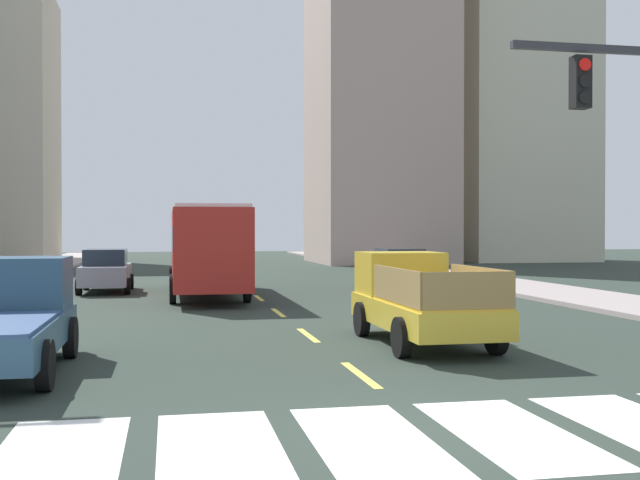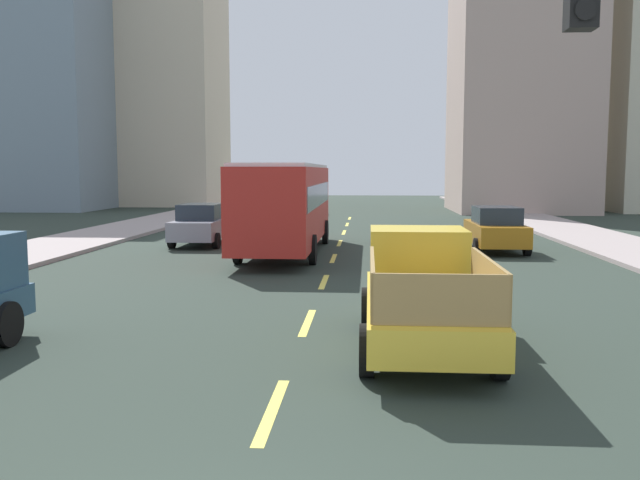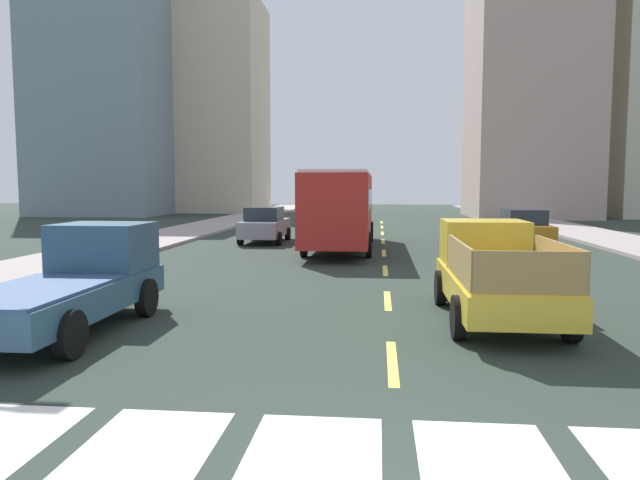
{
  "view_description": "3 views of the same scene",
  "coord_description": "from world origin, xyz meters",
  "px_view_note": "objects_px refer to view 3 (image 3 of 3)",
  "views": [
    {
      "loc": [
        -3.22,
        -8.69,
        2.49
      ],
      "look_at": [
        1.79,
        16.56,
        2.15
      ],
      "focal_mm": 42.87,
      "sensor_mm": 36.0,
      "label": 1
    },
    {
      "loc": [
        1.22,
        -4.25,
        3.08
      ],
      "look_at": [
        -0.1,
        13.84,
        1.19
      ],
      "focal_mm": 37.31,
      "sensor_mm": 36.0,
      "label": 2
    },
    {
      "loc": [
        -0.24,
        -5.11,
        2.77
      ],
      "look_at": [
        -2.3,
        15.64,
        0.82
      ],
      "focal_mm": 33.13,
      "sensor_mm": 36.0,
      "label": 3
    }
  ],
  "objects_px": {
    "sedan_far": "(265,225)",
    "pickup_stakebed": "(493,272)",
    "sedan_mid": "(523,229)",
    "city_bus": "(341,204)",
    "pickup_dark": "(76,281)"
  },
  "relations": [
    {
      "from": "sedan_far",
      "to": "pickup_stakebed",
      "type": "bearing_deg",
      "value": -65.06
    },
    {
      "from": "pickup_stakebed",
      "to": "sedan_mid",
      "type": "distance_m",
      "value": 14.58
    },
    {
      "from": "pickup_stakebed",
      "to": "city_bus",
      "type": "bearing_deg",
      "value": 108.34
    },
    {
      "from": "sedan_far",
      "to": "sedan_mid",
      "type": "bearing_deg",
      "value": -8.72
    },
    {
      "from": "city_bus",
      "to": "sedan_far",
      "type": "xyz_separation_m",
      "value": [
        -3.85,
        2.55,
        -1.09
      ]
    },
    {
      "from": "pickup_dark",
      "to": "city_bus",
      "type": "relative_size",
      "value": 0.48
    },
    {
      "from": "pickup_stakebed",
      "to": "sedan_mid",
      "type": "bearing_deg",
      "value": 75.37
    },
    {
      "from": "pickup_dark",
      "to": "sedan_mid",
      "type": "bearing_deg",
      "value": 51.0
    },
    {
      "from": "pickup_stakebed",
      "to": "sedan_mid",
      "type": "xyz_separation_m",
      "value": [
        3.9,
        14.04,
        -0.08
      ]
    },
    {
      "from": "pickup_stakebed",
      "to": "pickup_dark",
      "type": "distance_m",
      "value": 8.47
    },
    {
      "from": "city_bus",
      "to": "sedan_mid",
      "type": "bearing_deg",
      "value": 6.53
    },
    {
      "from": "pickup_dark",
      "to": "city_bus",
      "type": "height_order",
      "value": "city_bus"
    },
    {
      "from": "pickup_stakebed",
      "to": "sedan_far",
      "type": "xyz_separation_m",
      "value": [
        -7.88,
        15.4,
        -0.08
      ]
    },
    {
      "from": "pickup_dark",
      "to": "sedan_far",
      "type": "xyz_separation_m",
      "value": [
        0.39,
        17.21,
        -0.06
      ]
    },
    {
      "from": "sedan_mid",
      "to": "pickup_dark",
      "type": "bearing_deg",
      "value": -127.19
    }
  ]
}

